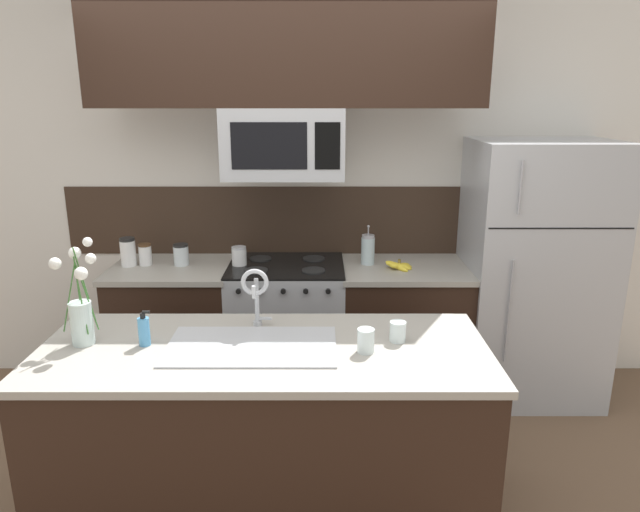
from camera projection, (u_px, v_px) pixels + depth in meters
ground_plane at (280, 471)px, 3.15m from camera, size 10.00×10.00×0.00m
rear_partition at (331, 198)px, 4.02m from camera, size 5.20×0.10×2.60m
splash_band at (289, 221)px, 4.01m from camera, size 3.10×0.01×0.48m
back_counter_left at (177, 330)px, 3.89m from camera, size 0.79×0.65×0.91m
back_counter_right at (403, 330)px, 3.89m from camera, size 0.85×0.65×0.91m
stove_range at (288, 329)px, 3.89m from camera, size 0.76×0.64×0.93m
microwave at (285, 143)px, 3.53m from camera, size 0.74×0.40×0.43m
upper_cabinet_band at (287, 55)px, 3.36m from camera, size 2.34×0.34×0.60m
refrigerator at (533, 272)px, 3.79m from camera, size 0.89×0.74×1.73m
storage_jar_tall at (129, 252)px, 3.76m from camera, size 0.10×0.10×0.19m
storage_jar_medium at (146, 254)px, 3.78m from camera, size 0.08×0.08×0.14m
storage_jar_short at (182, 255)px, 3.78m from camera, size 0.10×0.10×0.14m
storage_jar_squat at (240, 257)px, 3.74m from camera, size 0.10×0.10×0.14m
banana_bunch at (400, 266)px, 3.70m from camera, size 0.19×0.16×0.08m
french_press at (369, 250)px, 3.79m from camera, size 0.09×0.09×0.27m
island_counter at (267, 435)px, 2.69m from camera, size 2.02×0.81×0.91m
kitchen_sink at (253, 361)px, 2.58m from camera, size 0.76×0.43×0.16m
sink_faucet at (256, 290)px, 2.71m from camera, size 0.14×0.14×0.31m
dish_soap_bottle at (145, 331)px, 2.56m from camera, size 0.06×0.05×0.16m
drinking_glass at (366, 341)px, 2.50m from camera, size 0.08×0.08×0.11m
spare_glass at (398, 332)px, 2.61m from camera, size 0.07×0.07×0.09m
flower_vase at (82, 312)px, 2.56m from camera, size 0.20×0.17×0.48m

